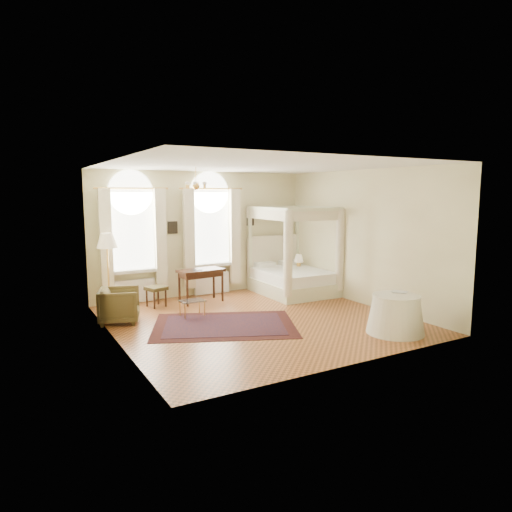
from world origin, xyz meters
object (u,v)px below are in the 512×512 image
at_px(writing_desk, 201,274).
at_px(stool, 156,290).
at_px(floor_lamp, 107,245).
at_px(coffee_table, 192,302).
at_px(side_table, 396,314).
at_px(canopy_bed, 293,274).
at_px(nightstand, 301,279).
at_px(armchair, 119,305).

relative_size(writing_desk, stool, 2.18).
distance_m(writing_desk, floor_lamp, 2.37).
relative_size(writing_desk, coffee_table, 2.16).
relative_size(stool, side_table, 0.48).
distance_m(canopy_bed, writing_desk, 2.60).
height_order(nightstand, stool, nightstand).
bearing_deg(canopy_bed, coffee_table, -165.53).
xyz_separation_m(writing_desk, floor_lamp, (-2.20, 0.27, 0.84)).
xyz_separation_m(writing_desk, armchair, (-2.22, -0.85, -0.34)).
distance_m(canopy_bed, floor_lamp, 4.92).
bearing_deg(stool, canopy_bed, -6.48).
distance_m(writing_desk, coffee_table, 1.41).
bearing_deg(side_table, coffee_table, 134.15).
bearing_deg(side_table, writing_desk, 118.47).
bearing_deg(nightstand, writing_desk, -178.25).
height_order(nightstand, coffee_table, nightstand).
bearing_deg(armchair, coffee_table, -83.71).
height_order(canopy_bed, floor_lamp, canopy_bed).
xyz_separation_m(canopy_bed, writing_desk, (-2.58, 0.32, 0.18)).
relative_size(writing_desk, side_table, 1.04).
bearing_deg(canopy_bed, stool, 173.52).
xyz_separation_m(stool, coffee_table, (0.43, -1.27, -0.08)).
height_order(nightstand, writing_desk, writing_desk).
bearing_deg(armchair, side_table, -109.07).
bearing_deg(stool, nightstand, -0.12).
relative_size(stool, coffee_table, 0.99).
bearing_deg(nightstand, armchair, -169.99).
xyz_separation_m(canopy_bed, coffee_table, (-3.28, -0.85, -0.21)).
bearing_deg(floor_lamp, nightstand, -1.91).
height_order(stool, floor_lamp, floor_lamp).
xyz_separation_m(writing_desk, stool, (-1.13, 0.10, -0.30)).
height_order(writing_desk, floor_lamp, floor_lamp).
bearing_deg(canopy_bed, side_table, -93.76).
xyz_separation_m(nightstand, side_table, (-0.81, -4.37, 0.08)).
xyz_separation_m(coffee_table, side_table, (3.02, -3.11, 0.04)).
xyz_separation_m(armchair, floor_lamp, (0.03, 1.12, 1.19)).
bearing_deg(armchair, stool, -30.98).
xyz_separation_m(canopy_bed, floor_lamp, (-4.78, 0.59, 1.02)).
bearing_deg(side_table, nightstand, 79.49).
xyz_separation_m(writing_desk, coffee_table, (-0.70, -1.16, -0.39)).
xyz_separation_m(canopy_bed, side_table, (-0.26, -3.96, -0.16)).
relative_size(stool, floor_lamp, 0.29).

